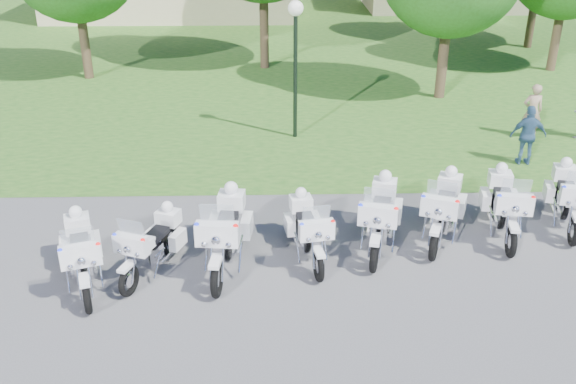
{
  "coord_description": "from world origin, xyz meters",
  "views": [
    {
      "loc": [
        -0.36,
        -11.3,
        6.99
      ],
      "look_at": [
        -0.05,
        1.2,
        0.95
      ],
      "focal_mm": 40.0,
      "sensor_mm": 36.0,
      "label": 1
    }
  ],
  "objects_px": {
    "motorcycle_1": "(152,243)",
    "motorcycle_7": "(568,197)",
    "motorcycle_5": "(444,208)",
    "bystander_c": "(528,136)",
    "motorcycle_0": "(81,253)",
    "motorcycle_6": "(505,204)",
    "motorcycle_3": "(308,229)",
    "motorcycle_2": "(226,232)",
    "lamp_post": "(296,36)",
    "motorcycle_4": "(380,215)",
    "bystander_a": "(532,111)"
  },
  "relations": [
    {
      "from": "motorcycle_2",
      "to": "bystander_c",
      "type": "height_order",
      "value": "motorcycle_2"
    },
    {
      "from": "motorcycle_1",
      "to": "bystander_a",
      "type": "distance_m",
      "value": 12.46
    },
    {
      "from": "motorcycle_2",
      "to": "bystander_c",
      "type": "distance_m",
      "value": 9.3
    },
    {
      "from": "motorcycle_1",
      "to": "bystander_a",
      "type": "bearing_deg",
      "value": -124.18
    },
    {
      "from": "motorcycle_3",
      "to": "motorcycle_7",
      "type": "xyz_separation_m",
      "value": [
        5.89,
        1.26,
        0.04
      ]
    },
    {
      "from": "motorcycle_5",
      "to": "motorcycle_7",
      "type": "relative_size",
      "value": 1.0
    },
    {
      "from": "bystander_c",
      "to": "motorcycle_4",
      "type": "bearing_deg",
      "value": 45.76
    },
    {
      "from": "motorcycle_5",
      "to": "motorcycle_7",
      "type": "xyz_separation_m",
      "value": [
        2.94,
        0.53,
        -0.02
      ]
    },
    {
      "from": "lamp_post",
      "to": "motorcycle_5",
      "type": "bearing_deg",
      "value": -64.33
    },
    {
      "from": "motorcycle_0",
      "to": "lamp_post",
      "type": "distance_m",
      "value": 9.26
    },
    {
      "from": "lamp_post",
      "to": "bystander_a",
      "type": "relative_size",
      "value": 2.45
    },
    {
      "from": "motorcycle_2",
      "to": "motorcycle_6",
      "type": "height_order",
      "value": "motorcycle_2"
    },
    {
      "from": "motorcycle_1",
      "to": "motorcycle_7",
      "type": "xyz_separation_m",
      "value": [
        8.98,
        1.74,
        0.06
      ]
    },
    {
      "from": "motorcycle_0",
      "to": "motorcycle_2",
      "type": "bearing_deg",
      "value": 174.79
    },
    {
      "from": "motorcycle_2",
      "to": "bystander_a",
      "type": "height_order",
      "value": "motorcycle_2"
    },
    {
      "from": "lamp_post",
      "to": "motorcycle_2",
      "type": "bearing_deg",
      "value": -102.72
    },
    {
      "from": "motorcycle_6",
      "to": "bystander_c",
      "type": "distance_m",
      "value": 4.23
    },
    {
      "from": "motorcycle_2",
      "to": "motorcycle_4",
      "type": "xyz_separation_m",
      "value": [
        3.2,
        0.7,
        -0.03
      ]
    },
    {
      "from": "motorcycle_3",
      "to": "motorcycle_5",
      "type": "bearing_deg",
      "value": -175.72
    },
    {
      "from": "motorcycle_7",
      "to": "lamp_post",
      "type": "bearing_deg",
      "value": -30.63
    },
    {
      "from": "motorcycle_4",
      "to": "motorcycle_2",
      "type": "bearing_deg",
      "value": 26.4
    },
    {
      "from": "bystander_a",
      "to": "motorcycle_7",
      "type": "bearing_deg",
      "value": 78.29
    },
    {
      "from": "motorcycle_6",
      "to": "bystander_c",
      "type": "xyz_separation_m",
      "value": [
        1.88,
        3.79,
        0.14
      ]
    },
    {
      "from": "lamp_post",
      "to": "motorcycle_6",
      "type": "bearing_deg",
      "value": -54.27
    },
    {
      "from": "motorcycle_1",
      "to": "lamp_post",
      "type": "xyz_separation_m",
      "value": [
        3.07,
        7.4,
        2.45
      ]
    },
    {
      "from": "motorcycle_3",
      "to": "motorcycle_4",
      "type": "relative_size",
      "value": 0.89
    },
    {
      "from": "motorcycle_1",
      "to": "bystander_a",
      "type": "xyz_separation_m",
      "value": [
        10.17,
        7.19,
        0.21
      ]
    },
    {
      "from": "motorcycle_5",
      "to": "bystander_c",
      "type": "xyz_separation_m",
      "value": [
        3.25,
        3.94,
        0.13
      ]
    },
    {
      "from": "motorcycle_3",
      "to": "lamp_post",
      "type": "height_order",
      "value": "lamp_post"
    },
    {
      "from": "motorcycle_0",
      "to": "motorcycle_3",
      "type": "xyz_separation_m",
      "value": [
        4.36,
        0.9,
        -0.04
      ]
    },
    {
      "from": "bystander_c",
      "to": "motorcycle_0",
      "type": "bearing_deg",
      "value": 31.12
    },
    {
      "from": "motorcycle_3",
      "to": "motorcycle_5",
      "type": "relative_size",
      "value": 0.95
    },
    {
      "from": "motorcycle_0",
      "to": "bystander_c",
      "type": "height_order",
      "value": "bystander_c"
    },
    {
      "from": "motorcycle_2",
      "to": "motorcycle_5",
      "type": "height_order",
      "value": "motorcycle_2"
    },
    {
      "from": "motorcycle_7",
      "to": "bystander_c",
      "type": "distance_m",
      "value": 3.43
    },
    {
      "from": "motorcycle_6",
      "to": "lamp_post",
      "type": "relative_size",
      "value": 0.6
    },
    {
      "from": "motorcycle_7",
      "to": "bystander_a",
      "type": "xyz_separation_m",
      "value": [
        1.19,
        5.45,
        0.16
      ]
    },
    {
      "from": "motorcycle_0",
      "to": "motorcycle_6",
      "type": "bearing_deg",
      "value": 173.73
    },
    {
      "from": "motorcycle_2",
      "to": "bystander_a",
      "type": "bearing_deg",
      "value": -135.57
    },
    {
      "from": "motorcycle_1",
      "to": "motorcycle_6",
      "type": "height_order",
      "value": "motorcycle_6"
    },
    {
      "from": "motorcycle_5",
      "to": "motorcycle_7",
      "type": "height_order",
      "value": "motorcycle_5"
    },
    {
      "from": "motorcycle_5",
      "to": "lamp_post",
      "type": "xyz_separation_m",
      "value": [
        -2.98,
        6.2,
        2.37
      ]
    },
    {
      "from": "motorcycle_1",
      "to": "motorcycle_4",
      "type": "height_order",
      "value": "motorcycle_4"
    },
    {
      "from": "motorcycle_2",
      "to": "lamp_post",
      "type": "height_order",
      "value": "lamp_post"
    },
    {
      "from": "motorcycle_5",
      "to": "motorcycle_6",
      "type": "distance_m",
      "value": 1.38
    },
    {
      "from": "motorcycle_4",
      "to": "motorcycle_5",
      "type": "distance_m",
      "value": 1.45
    },
    {
      "from": "motorcycle_0",
      "to": "motorcycle_6",
      "type": "height_order",
      "value": "motorcycle_6"
    },
    {
      "from": "motorcycle_3",
      "to": "motorcycle_2",
      "type": "bearing_deg",
      "value": 0.24
    },
    {
      "from": "motorcycle_1",
      "to": "motorcycle_7",
      "type": "bearing_deg",
      "value": -148.49
    },
    {
      "from": "motorcycle_4",
      "to": "bystander_a",
      "type": "bearing_deg",
      "value": -117.23
    }
  ]
}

